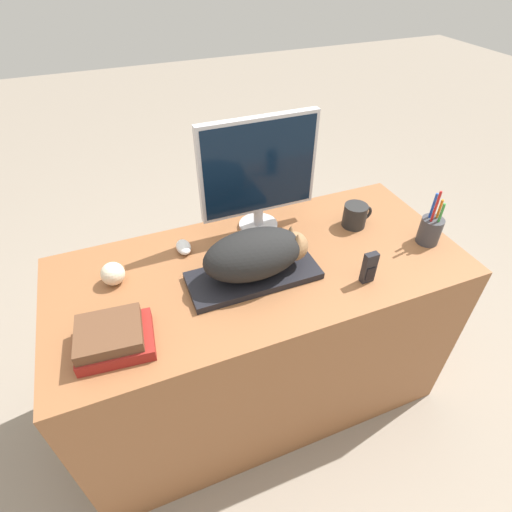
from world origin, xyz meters
TOP-DOWN VIEW (x-y plane):
  - ground_plane at (0.00, 0.00)m, footprint 12.00×12.00m
  - desk at (0.00, 0.32)m, footprint 1.43×0.64m
  - keyboard at (-0.05, 0.27)m, footprint 0.43×0.18m
  - cat at (-0.03, 0.27)m, footprint 0.35×0.18m
  - monitor at (0.08, 0.53)m, footprint 0.43×0.15m
  - computer_mouse at (-0.23, 0.50)m, footprint 0.05×0.08m
  - coffee_mug at (0.43, 0.41)m, footprint 0.12×0.09m
  - pen_cup at (0.62, 0.22)m, footprint 0.08×0.08m
  - baseball at (-0.48, 0.42)m, footprint 0.08×0.08m
  - phone at (0.29, 0.12)m, footprint 0.04×0.03m
  - book_stack at (-0.50, 0.16)m, footprint 0.22×0.18m

SIDE VIEW (x-z plane):
  - ground_plane at x=0.00m, z-range 0.00..0.00m
  - desk at x=0.00m, z-range 0.00..0.76m
  - keyboard at x=-0.05m, z-range 0.76..0.79m
  - computer_mouse at x=-0.23m, z-range 0.76..0.80m
  - book_stack at x=-0.50m, z-range 0.76..0.84m
  - baseball at x=-0.48m, z-range 0.76..0.84m
  - coffee_mug at x=0.43m, z-range 0.76..0.85m
  - pen_cup at x=0.62m, z-range 0.71..0.93m
  - phone at x=0.29m, z-range 0.76..0.88m
  - cat at x=-0.03m, z-range 0.79..0.95m
  - monitor at x=0.08m, z-range 0.79..1.22m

